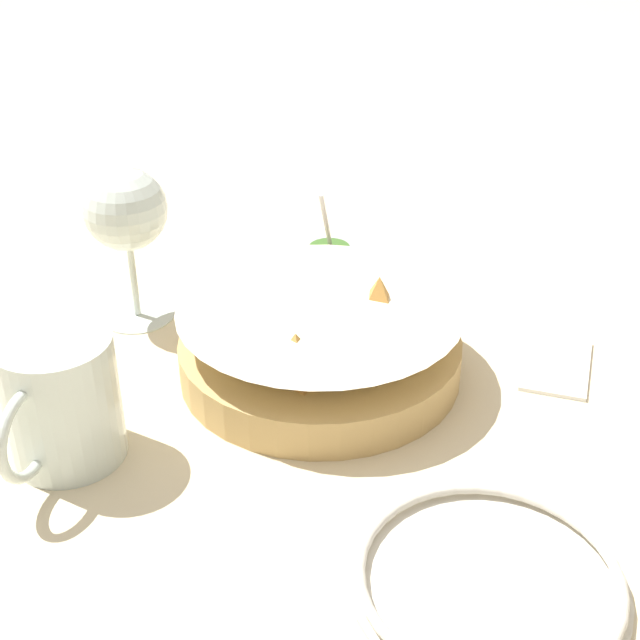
{
  "coord_description": "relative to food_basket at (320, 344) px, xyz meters",
  "views": [
    {
      "loc": [
        0.72,
        0.16,
        0.48
      ],
      "look_at": [
        0.03,
        -0.02,
        0.06
      ],
      "focal_mm": 50.0,
      "sensor_mm": 36.0,
      "label": 1
    }
  ],
  "objects": [
    {
      "name": "ground_plane",
      "position": [
        -0.03,
        0.02,
        -0.03
      ],
      "size": [
        4.0,
        4.0,
        0.0
      ],
      "primitive_type": "plane",
      "color": "beige"
    },
    {
      "name": "napkin",
      "position": [
        -0.07,
        0.22,
        -0.03
      ],
      "size": [
        0.11,
        0.07,
        0.01
      ],
      "color": "white",
      "rests_on": "ground_plane"
    },
    {
      "name": "side_plate",
      "position": [
        0.23,
        0.18,
        -0.02
      ],
      "size": [
        0.2,
        0.2,
        0.01
      ],
      "color": "silver",
      "rests_on": "ground_plane"
    },
    {
      "name": "sauce_cup",
      "position": [
        -0.19,
        -0.04,
        -0.01
      ],
      "size": [
        0.07,
        0.06,
        0.12
      ],
      "color": "#B7B7BC",
      "rests_on": "ground_plane"
    },
    {
      "name": "wine_glass",
      "position": [
        -0.05,
        -0.22,
        0.09
      ],
      "size": [
        0.08,
        0.08,
        0.17
      ],
      "color": "silver",
      "rests_on": "ground_plane"
    },
    {
      "name": "beer_mug",
      "position": [
        0.17,
        -0.17,
        0.02
      ],
      "size": [
        0.14,
        0.1,
        0.11
      ],
      "color": "silver",
      "rests_on": "ground_plane"
    },
    {
      "name": "food_basket",
      "position": [
        0.0,
        0.0,
        0.0
      ],
      "size": [
        0.27,
        0.27,
        0.09
      ],
      "color": "tan",
      "rests_on": "ground_plane"
    }
  ]
}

